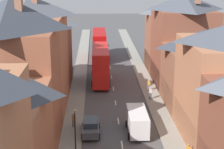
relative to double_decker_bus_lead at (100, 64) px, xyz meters
The scene contains 14 objects.
pavement_left 4.54m from the double_decker_bus_lead, 155.35° to the right, with size 2.20×104.00×0.14m, color gray.
pavement_right 7.59m from the double_decker_bus_lead, 12.33° to the right, with size 2.20×104.00×0.14m, color gray.
centre_line_dashes 4.85m from the double_decker_bus_lead, 62.73° to the right, with size 0.14×97.80×0.01m.
terrace_row_left 26.35m from the double_decker_bus_lead, 108.72° to the right, with size 8.00×55.36×14.62m.
terrace_row_right 22.85m from the double_decker_bus_lead, 58.08° to the right, with size 8.00×61.99×13.76m.
double_decker_bus_lead is the anchor object (origin of this frame).
double_decker_bus_mid_street 15.21m from the double_decker_bus_lead, 90.00° to the left, with size 2.74×10.80×5.30m.
car_near_silver 18.98m from the double_decker_bus_lead, 93.92° to the right, with size 1.90×4.44×1.69m.
car_parked_left_a 27.03m from the double_decker_bus_lead, 89.98° to the left, with size 1.90×4.43×1.60m.
delivery_van 19.13m from the double_decker_bus_lead, 79.09° to the right, with size 2.20×5.20×2.41m.
pedestrian_mid_right 17.60m from the double_decker_bus_lead, 100.48° to the right, with size 0.36×0.22×1.61m.
pedestrian_far_left 10.91m from the double_decker_bus_lead, 53.14° to the right, with size 0.36×0.22×1.61m.
pedestrian_far_right 8.61m from the double_decker_bus_lead, 36.85° to the right, with size 0.36×0.22×1.61m.
street_lamp 26.69m from the double_decker_bus_lead, 95.25° to the right, with size 0.20×1.12×5.50m.
Camera 1 is at (-2.48, -15.50, 16.74)m, focal length 60.00 mm.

